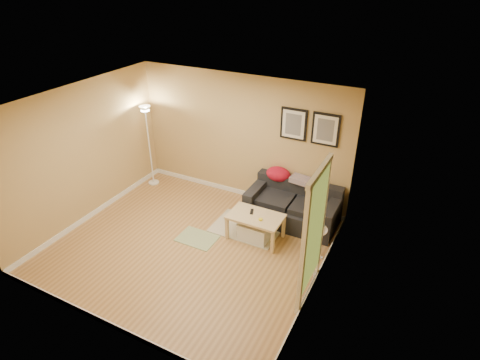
% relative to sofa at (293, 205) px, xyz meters
% --- Properties ---
extents(floor, '(4.50, 4.50, 0.00)m').
position_rel_sofa_xyz_m(floor, '(-1.32, -1.53, -0.38)').
color(floor, '#AE824A').
rests_on(floor, ground).
extents(ceiling, '(4.50, 4.50, 0.00)m').
position_rel_sofa_xyz_m(ceiling, '(-1.32, -1.53, 2.23)').
color(ceiling, white).
rests_on(ceiling, wall_back).
extents(wall_back, '(4.50, 0.00, 4.50)m').
position_rel_sofa_xyz_m(wall_back, '(-1.32, 0.47, 0.92)').
color(wall_back, tan).
rests_on(wall_back, ground).
extents(wall_front, '(4.50, 0.00, 4.50)m').
position_rel_sofa_xyz_m(wall_front, '(-1.32, -3.53, 0.92)').
color(wall_front, tan).
rests_on(wall_front, ground).
extents(wall_left, '(0.00, 4.00, 4.00)m').
position_rel_sofa_xyz_m(wall_left, '(-3.57, -1.53, 0.92)').
color(wall_left, tan).
rests_on(wall_left, ground).
extents(wall_right, '(0.00, 4.00, 4.00)m').
position_rel_sofa_xyz_m(wall_right, '(0.93, -1.53, 0.92)').
color(wall_right, tan).
rests_on(wall_right, ground).
extents(baseboard_back, '(4.50, 0.02, 0.10)m').
position_rel_sofa_xyz_m(baseboard_back, '(-1.32, 0.46, -0.33)').
color(baseboard_back, white).
rests_on(baseboard_back, ground).
extents(baseboard_front, '(4.50, 0.02, 0.10)m').
position_rel_sofa_xyz_m(baseboard_front, '(-1.32, -3.52, -0.33)').
color(baseboard_front, white).
rests_on(baseboard_front, ground).
extents(baseboard_left, '(0.02, 4.00, 0.10)m').
position_rel_sofa_xyz_m(baseboard_left, '(-3.56, -1.53, -0.33)').
color(baseboard_left, white).
rests_on(baseboard_left, ground).
extents(baseboard_right, '(0.02, 4.00, 0.10)m').
position_rel_sofa_xyz_m(baseboard_right, '(0.92, -1.53, -0.33)').
color(baseboard_right, white).
rests_on(baseboard_right, ground).
extents(sofa, '(1.70, 0.90, 0.75)m').
position_rel_sofa_xyz_m(sofa, '(0.00, 0.00, 0.00)').
color(sofa, black).
rests_on(sofa, ground).
extents(red_throw, '(0.48, 0.36, 0.28)m').
position_rel_sofa_xyz_m(red_throw, '(-0.45, 0.33, 0.40)').
color(red_throw, '#B41036').
rests_on(red_throw, sofa).
extents(plaid_throw, '(0.45, 0.32, 0.10)m').
position_rel_sofa_xyz_m(plaid_throw, '(0.05, 0.29, 0.41)').
color(plaid_throw, tan).
rests_on(plaid_throw, sofa).
extents(framed_print_left, '(0.50, 0.04, 0.60)m').
position_rel_sofa_xyz_m(framed_print_left, '(-0.24, 0.45, 1.43)').
color(framed_print_left, black).
rests_on(framed_print_left, wall_back).
extents(framed_print_right, '(0.50, 0.04, 0.60)m').
position_rel_sofa_xyz_m(framed_print_right, '(0.36, 0.45, 1.43)').
color(framed_print_right, black).
rests_on(framed_print_right, wall_back).
extents(area_rug, '(1.25, 0.85, 0.01)m').
position_rel_sofa_xyz_m(area_rug, '(-0.68, -0.61, -0.37)').
color(area_rug, beige).
rests_on(area_rug, ground).
extents(green_runner, '(0.70, 0.50, 0.01)m').
position_rel_sofa_xyz_m(green_runner, '(-1.33, -1.30, -0.37)').
color(green_runner, '#668C4C').
rests_on(green_runner, ground).
extents(coffee_table, '(1.11, 0.89, 0.48)m').
position_rel_sofa_xyz_m(coffee_table, '(-0.40, -0.79, -0.14)').
color(coffee_table, '#D5B882').
rests_on(coffee_table, ground).
extents(remote_control, '(0.10, 0.17, 0.02)m').
position_rel_sofa_xyz_m(remote_control, '(-0.52, -0.72, 0.11)').
color(remote_control, black).
rests_on(remote_control, coffee_table).
extents(tape_roll, '(0.07, 0.07, 0.03)m').
position_rel_sofa_xyz_m(tape_roll, '(-0.27, -0.88, 0.12)').
color(tape_roll, yellow).
rests_on(tape_roll, coffee_table).
extents(storage_bin, '(0.55, 0.40, 0.34)m').
position_rel_sofa_xyz_m(storage_bin, '(-0.40, -0.83, -0.21)').
color(storage_bin, white).
rests_on(storage_bin, ground).
extents(side_table, '(0.37, 0.37, 0.56)m').
position_rel_sofa_xyz_m(side_table, '(0.70, -0.80, -0.09)').
color(side_table, white).
rests_on(side_table, ground).
extents(book_stack, '(0.27, 0.30, 0.08)m').
position_rel_sofa_xyz_m(book_stack, '(0.70, -0.79, 0.23)').
color(book_stack, teal).
rests_on(book_stack, side_table).
extents(floor_lamp, '(0.24, 0.24, 1.82)m').
position_rel_sofa_xyz_m(floor_lamp, '(-3.32, 0.00, 0.48)').
color(floor_lamp, white).
rests_on(floor_lamp, ground).
extents(doorway, '(0.12, 1.01, 2.13)m').
position_rel_sofa_xyz_m(doorway, '(0.88, -1.68, 0.65)').
color(doorway, white).
rests_on(doorway, ground).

